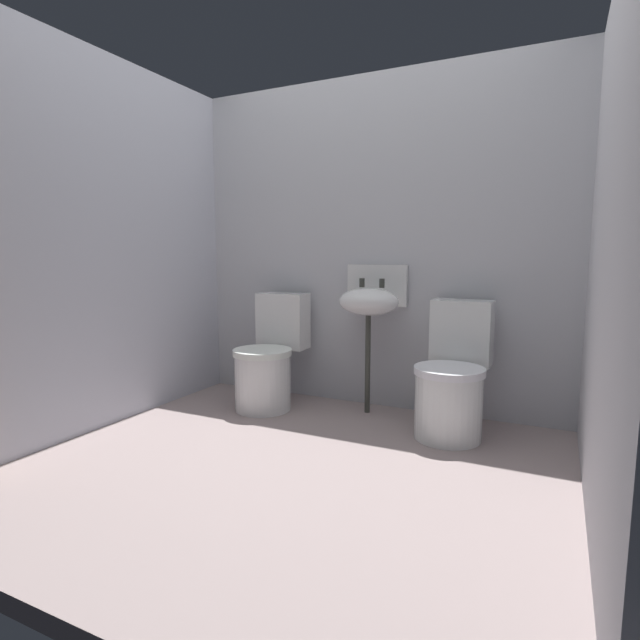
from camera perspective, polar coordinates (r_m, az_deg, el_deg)
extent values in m
cube|color=gray|center=(2.68, -2.65, -16.61)|extent=(3.04, 2.59, 0.08)
cube|color=#B1B4BB|center=(3.49, 6.28, 8.61)|extent=(3.04, 0.10, 2.25)
cube|color=#B1B3C1|center=(3.39, -22.93, 8.11)|extent=(0.10, 2.39, 2.25)
cube|color=#B5B5BB|center=(2.26, 31.16, 8.25)|extent=(0.10, 2.39, 2.25)
cylinder|color=silver|center=(3.43, -6.60, -7.14)|extent=(0.39, 0.39, 0.38)
cylinder|color=silver|center=(3.39, -6.66, -3.70)|extent=(0.41, 0.41, 0.04)
cube|color=silver|center=(3.61, -4.27, -0.07)|extent=(0.37, 0.19, 0.40)
cylinder|color=white|center=(2.98, 14.54, -9.61)|extent=(0.39, 0.39, 0.38)
cylinder|color=white|center=(2.93, 14.68, -5.67)|extent=(0.41, 0.41, 0.04)
cube|color=white|center=(3.18, 16.01, -1.37)|extent=(0.37, 0.19, 0.40)
cylinder|color=#373933|center=(3.33, 5.51, -5.10)|extent=(0.04, 0.04, 0.66)
ellipsoid|color=silver|center=(3.26, 5.60, 2.11)|extent=(0.40, 0.32, 0.18)
cube|color=silver|center=(3.41, 6.58, 4.01)|extent=(0.42, 0.04, 0.28)
cylinder|color=#373933|center=(3.34, 4.85, 4.30)|extent=(0.04, 0.04, 0.06)
cylinder|color=#373933|center=(3.29, 7.14, 4.23)|extent=(0.04, 0.04, 0.06)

